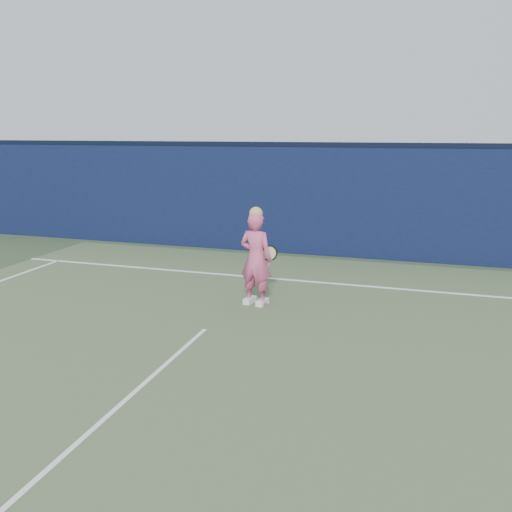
% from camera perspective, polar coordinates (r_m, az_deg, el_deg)
% --- Properties ---
extents(ground, '(80.00, 80.00, 0.00)m').
position_cam_1_polar(ground, '(7.22, -8.49, -10.43)').
color(ground, '#33482C').
rests_on(ground, ground).
extents(court_surface, '(11.00, 16.00, 0.01)m').
position_cam_1_polar(court_surface, '(5.68, -17.65, -17.77)').
color(court_surface, '#4C633E').
rests_on(court_surface, ground).
extents(backstop_wall, '(24.00, 0.40, 2.50)m').
position_cam_1_polar(backstop_wall, '(12.88, 3.94, 5.86)').
color(backstop_wall, black).
rests_on(backstop_wall, ground).
extents(wall_cap, '(24.00, 0.42, 0.10)m').
position_cam_1_polar(wall_cap, '(12.78, 4.04, 11.65)').
color(wall_cap, black).
rests_on(wall_cap, backstop_wall).
extents(player, '(0.63, 0.47, 1.65)m').
position_cam_1_polar(player, '(8.96, 0.00, -0.25)').
color(player, '#D85483').
rests_on(player, ground).
extents(racket, '(0.53, 0.14, 0.28)m').
position_cam_1_polar(racket, '(9.38, 1.27, 0.27)').
color(racket, black).
rests_on(racket, ground).
extents(court_lines, '(11.00, 12.04, 0.01)m').
position_cam_1_polar(court_lines, '(6.94, -9.68, -11.35)').
color(court_lines, white).
rests_on(court_lines, court_surface).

